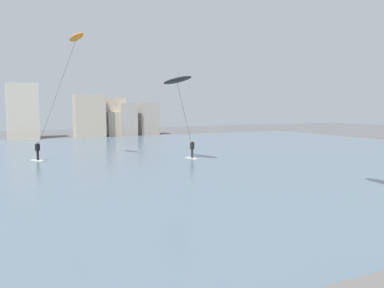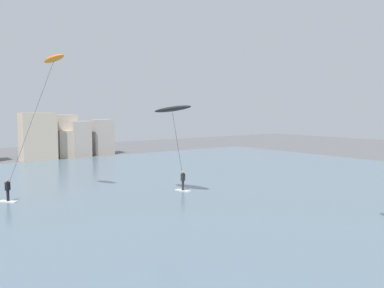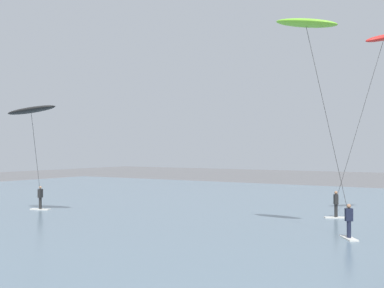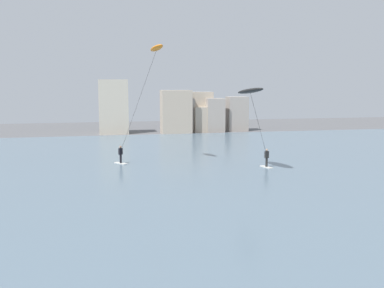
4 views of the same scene
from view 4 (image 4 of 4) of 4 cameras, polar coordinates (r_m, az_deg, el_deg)
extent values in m
cube|color=slate|center=(38.62, -4.98, -3.26)|extent=(84.00, 52.00, 0.10)
cube|color=beige|center=(66.76, -10.06, 4.73)|extent=(4.23, 3.16, 7.99)
cube|color=#B7A893|center=(66.02, -2.06, 4.13)|extent=(4.43, 2.76, 6.43)
cube|color=#A89E93|center=(67.75, -1.70, 3.67)|extent=(4.55, 2.45, 5.11)
cube|color=#B7A893|center=(69.24, 0.69, 4.17)|extent=(4.49, 2.75, 6.10)
cube|color=#B7A893|center=(67.76, 1.41, 3.14)|extent=(2.82, 2.08, 3.87)
cube|color=#A89E93|center=(68.19, 2.92, 3.71)|extent=(2.71, 2.51, 5.16)
cube|color=#A89E93|center=(70.03, 5.77, 3.87)|extent=(3.12, 2.42, 5.36)
cube|color=silver|center=(41.48, -9.12, -2.45)|extent=(1.20, 1.38, 0.06)
cylinder|color=black|center=(41.41, -9.14, -1.88)|extent=(0.20, 0.20, 0.78)
cube|color=black|center=(41.30, -9.16, -0.93)|extent=(0.40, 0.38, 0.60)
sphere|color=#9E7051|center=(41.24, -9.17, -0.37)|extent=(0.20, 0.20, 0.20)
cylinder|color=#333333|center=(40.54, -6.91, 5.41)|extent=(3.35, 0.92, 9.21)
ellipsoid|color=orange|center=(40.37, -4.57, 12.19)|extent=(1.28, 2.54, 0.74)
cube|color=silver|center=(39.67, 9.53, -2.92)|extent=(0.81, 1.47, 0.06)
cylinder|color=black|center=(39.60, 9.54, -2.33)|extent=(0.20, 0.20, 0.78)
cube|color=black|center=(39.48, 9.57, -1.34)|extent=(0.39, 0.30, 0.60)
sphere|color=tan|center=(39.42, 9.58, -0.75)|extent=(0.20, 0.20, 0.20)
cylinder|color=#333333|center=(37.98, 8.57, 2.42)|extent=(2.24, 1.71, 5.50)
ellipsoid|color=black|center=(36.65, 7.49, 6.78)|extent=(1.78, 3.92, 0.77)
camera|label=1|loc=(5.95, -21.52, -19.45)|focal=36.68mm
camera|label=2|loc=(10.96, -39.34, 2.39)|focal=37.74mm
camera|label=3|loc=(13.16, -56.25, -9.27)|focal=46.29mm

